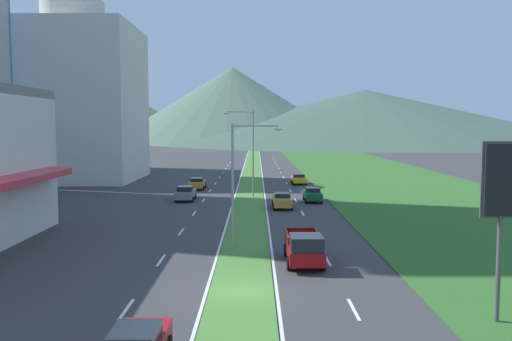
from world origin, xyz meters
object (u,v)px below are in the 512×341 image
(car_5, at_px, (197,183))
(car_0, at_px, (312,194))
(car_1, at_px, (185,193))
(pickup_truck_0, at_px, (304,248))
(street_lamp_mid, at_px, (249,148))
(car_2, at_px, (298,179))
(street_lamp_near, at_px, (238,176))
(car_3, at_px, (282,200))

(car_5, bearing_deg, car_0, -129.68)
(car_1, xyz_separation_m, pickup_truck_0, (10.63, -26.95, 0.17))
(car_5, bearing_deg, street_lamp_mid, -140.56)
(car_5, relative_size, pickup_truck_0, 0.84)
(street_lamp_mid, bearing_deg, car_1, -163.39)
(car_1, relative_size, pickup_truck_0, 0.80)
(car_0, xyz_separation_m, car_2, (-0.10, 17.48, -0.05))
(street_lamp_mid, bearing_deg, car_0, -23.54)
(street_lamp_near, height_order, car_1, street_lamp_near)
(car_2, bearing_deg, car_0, 0.33)
(street_lamp_mid, bearing_deg, street_lamp_near, -91.03)
(street_lamp_mid, distance_m, car_1, 8.87)
(street_lamp_near, xyz_separation_m, pickup_truck_0, (4.00, -4.19, -3.92))
(street_lamp_near, height_order, car_3, street_lamp_near)
(street_lamp_near, distance_m, car_0, 23.44)
(pickup_truck_0, bearing_deg, street_lamp_near, -136.34)
(car_2, relative_size, car_3, 1.01)
(car_0, height_order, car_1, car_1)
(car_1, xyz_separation_m, car_3, (10.38, -5.41, -0.02))
(street_lamp_mid, distance_m, car_3, 9.58)
(street_lamp_mid, xyz_separation_m, pickup_truck_0, (3.55, -29.06, -4.73))
(street_lamp_near, xyz_separation_m, car_2, (7.18, 39.38, -4.17))
(car_0, height_order, car_3, car_0)
(street_lamp_mid, height_order, pickup_truck_0, street_lamp_mid)
(street_lamp_mid, relative_size, car_0, 2.41)
(car_1, bearing_deg, car_2, -39.73)
(car_5, xyz_separation_m, pickup_truck_0, (10.51, -37.53, 0.22))
(street_lamp_mid, relative_size, pickup_truck_0, 1.84)
(car_1, bearing_deg, car_3, -117.53)
(street_lamp_mid, distance_m, car_5, 12.03)
(car_0, relative_size, car_2, 0.94)
(street_lamp_mid, relative_size, car_2, 2.27)
(street_lamp_near, relative_size, street_lamp_mid, 0.84)
(street_lamp_near, height_order, street_lamp_mid, street_lamp_mid)
(pickup_truck_0, bearing_deg, car_2, 175.82)
(street_lamp_mid, relative_size, car_5, 2.18)
(street_lamp_near, bearing_deg, car_2, 79.67)
(car_3, relative_size, car_5, 0.95)
(car_5, bearing_deg, car_3, -147.30)
(street_lamp_near, distance_m, pickup_truck_0, 6.99)
(car_0, height_order, car_2, car_0)
(street_lamp_near, bearing_deg, car_1, 106.24)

